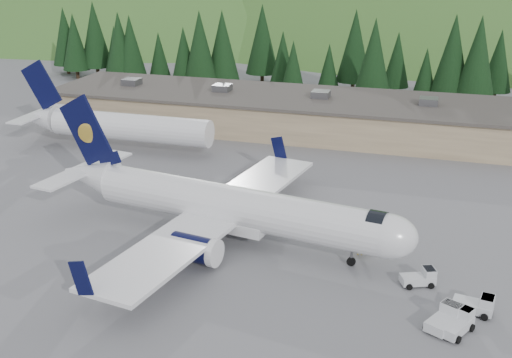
% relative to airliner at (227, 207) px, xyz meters
% --- Properties ---
extents(ground, '(600.00, 600.00, 0.00)m').
position_rel_airliner_xyz_m(ground, '(1.06, -0.17, -3.25)').
color(ground, slate).
extents(airliner, '(36.70, 34.60, 12.19)m').
position_rel_airliner_xyz_m(airliner, '(0.00, 0.00, 0.00)').
color(airliner, white).
rests_on(airliner, ground).
extents(second_airliner, '(27.50, 11.00, 10.05)m').
position_rel_airliner_xyz_m(second_airliner, '(-23.86, 21.83, 0.07)').
color(second_airliner, white).
rests_on(second_airliner, ground).
extents(baggage_tug_a, '(3.01, 2.40, 1.44)m').
position_rel_airliner_xyz_m(baggage_tug_a, '(17.84, -3.57, -2.60)').
color(baggage_tug_a, silver).
rests_on(baggage_tug_a, ground).
extents(baggage_tug_b, '(3.11, 2.15, 1.55)m').
position_rel_airliner_xyz_m(baggage_tug_b, '(22.09, -6.73, -2.55)').
color(baggage_tug_b, silver).
rests_on(baggage_tug_b, ground).
extents(baggage_tug_c, '(2.85, 3.42, 1.63)m').
position_rel_airliner_xyz_m(baggage_tug_c, '(19.93, -9.34, -2.52)').
color(baggage_tug_c, silver).
rests_on(baggage_tug_c, ground).
extents(terminal_building, '(71.00, 17.00, 6.10)m').
position_rel_airliner_xyz_m(terminal_building, '(-3.95, 37.83, -0.63)').
color(terminal_building, '#8B7859').
rests_on(terminal_building, ground).
extents(baggage_tug_d, '(2.82, 3.39, 1.62)m').
position_rel_airliner_xyz_m(baggage_tug_d, '(20.71, -9.61, -2.52)').
color(baggage_tug_d, silver).
rests_on(baggage_tug_d, ground).
extents(ramp_worker, '(0.70, 0.56, 1.69)m').
position_rel_airliner_xyz_m(ramp_worker, '(12.36, 0.30, -2.40)').
color(ramp_worker, yellow).
rests_on(ramp_worker, ground).
extents(tree_line, '(112.02, 18.26, 14.10)m').
position_rel_airliner_xyz_m(tree_line, '(-7.34, 60.97, 4.55)').
color(tree_line, black).
rests_on(tree_line, ground).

